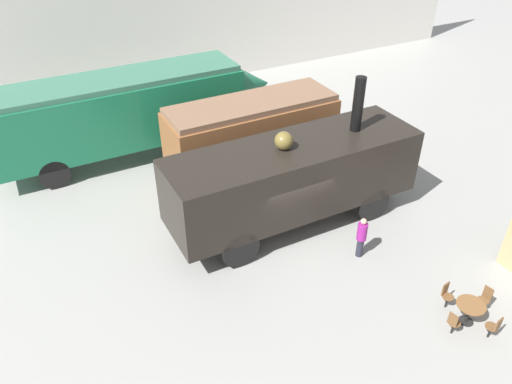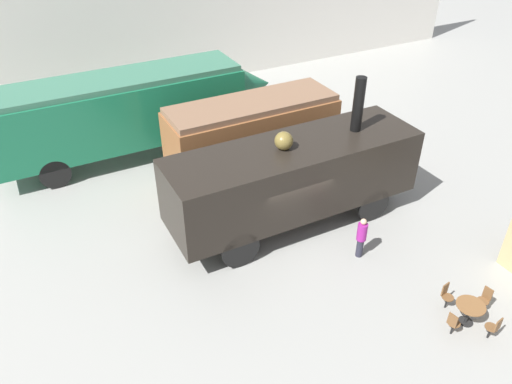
{
  "view_description": "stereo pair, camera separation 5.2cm",
  "coord_description": "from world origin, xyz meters",
  "px_view_note": "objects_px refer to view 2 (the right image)",
  "views": [
    {
      "loc": [
        -7.69,
        -12.04,
        11.54
      ],
      "look_at": [
        -0.81,
        1.0,
        1.6
      ],
      "focal_mm": 35.0,
      "sensor_mm": 36.0,
      "label": 1
    },
    {
      "loc": [
        -7.64,
        -12.07,
        11.54
      ],
      "look_at": [
        -0.81,
        1.0,
        1.6
      ],
      "focal_mm": 35.0,
      "sensor_mm": 36.0,
      "label": 2
    }
  ],
  "objects_px": {
    "streamlined_locomotive": "(139,107)",
    "steam_locomotive": "(294,175)",
    "cafe_table_near": "(470,309)",
    "cafe_chair_0": "(453,323)",
    "visitor_person": "(361,236)",
    "passenger_coach_wooden": "(252,130)"
  },
  "relations": [
    {
      "from": "cafe_table_near",
      "to": "visitor_person",
      "type": "distance_m",
      "value": 4.03
    },
    {
      "from": "cafe_chair_0",
      "to": "visitor_person",
      "type": "relative_size",
      "value": 0.55
    },
    {
      "from": "passenger_coach_wooden",
      "to": "cafe_table_near",
      "type": "distance_m",
      "value": 10.74
    },
    {
      "from": "steam_locomotive",
      "to": "cafe_chair_0",
      "type": "xyz_separation_m",
      "value": [
        1.28,
        -6.76,
        -1.58
      ]
    },
    {
      "from": "cafe_table_near",
      "to": "cafe_chair_0",
      "type": "relative_size",
      "value": 0.97
    },
    {
      "from": "streamlined_locomotive",
      "to": "visitor_person",
      "type": "relative_size",
      "value": 8.17
    },
    {
      "from": "steam_locomotive",
      "to": "visitor_person",
      "type": "xyz_separation_m",
      "value": [
        1.07,
        -2.74,
        -1.23
      ]
    },
    {
      "from": "passenger_coach_wooden",
      "to": "cafe_chair_0",
      "type": "height_order",
      "value": "passenger_coach_wooden"
    },
    {
      "from": "passenger_coach_wooden",
      "to": "cafe_chair_0",
      "type": "relative_size",
      "value": 8.19
    },
    {
      "from": "steam_locomotive",
      "to": "cafe_table_near",
      "type": "xyz_separation_m",
      "value": [
        2.06,
        -6.64,
        -1.53
      ]
    },
    {
      "from": "passenger_coach_wooden",
      "to": "streamlined_locomotive",
      "type": "bearing_deg",
      "value": 132.24
    },
    {
      "from": "cafe_table_near",
      "to": "steam_locomotive",
      "type": "bearing_deg",
      "value": 107.27
    },
    {
      "from": "streamlined_locomotive",
      "to": "steam_locomotive",
      "type": "height_order",
      "value": "steam_locomotive"
    },
    {
      "from": "visitor_person",
      "to": "passenger_coach_wooden",
      "type": "bearing_deg",
      "value": 96.64
    },
    {
      "from": "streamlined_locomotive",
      "to": "visitor_person",
      "type": "xyz_separation_m",
      "value": [
        4.4,
        -10.6,
        -1.44
      ]
    },
    {
      "from": "passenger_coach_wooden",
      "to": "visitor_person",
      "type": "distance_m",
      "value": 6.75
    },
    {
      "from": "visitor_person",
      "to": "cafe_table_near",
      "type": "bearing_deg",
      "value": -75.72
    },
    {
      "from": "passenger_coach_wooden",
      "to": "cafe_chair_0",
      "type": "distance_m",
      "value": 10.77
    },
    {
      "from": "cafe_chair_0",
      "to": "visitor_person",
      "type": "xyz_separation_m",
      "value": [
        -0.21,
        4.02,
        0.34
      ]
    },
    {
      "from": "visitor_person",
      "to": "steam_locomotive",
      "type": "bearing_deg",
      "value": 111.36
    },
    {
      "from": "passenger_coach_wooden",
      "to": "steam_locomotive",
      "type": "height_order",
      "value": "steam_locomotive"
    },
    {
      "from": "cafe_table_near",
      "to": "cafe_chair_0",
      "type": "distance_m",
      "value": 0.8
    }
  ]
}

